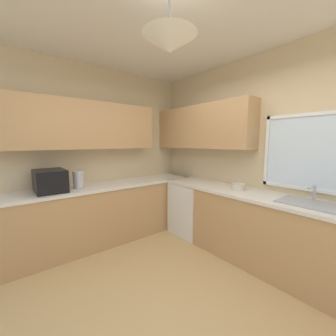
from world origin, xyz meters
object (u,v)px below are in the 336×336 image
at_px(microwave, 50,181).
at_px(sink_assembly, 308,203).
at_px(dishwasher, 192,208).
at_px(kettle, 78,180).
at_px(bowl, 238,187).

distance_m(microwave, sink_assembly, 3.11).
height_order(dishwasher, kettle, kettle).
bearing_deg(sink_assembly, dishwasher, -178.74).
bearing_deg(microwave, bowl, 53.54).
bearing_deg(kettle, sink_assembly, 35.99).
bearing_deg(sink_assembly, kettle, -144.01).
height_order(kettle, sink_assembly, kettle).
height_order(dishwasher, sink_assembly, sink_assembly).
relative_size(microwave, kettle, 1.93).
xyz_separation_m(dishwasher, bowl, (0.84, 0.03, 0.52)).
distance_m(sink_assembly, bowl, 0.84).
xyz_separation_m(microwave, kettle, (0.02, 0.35, -0.02)).
bearing_deg(microwave, dishwasher, 71.75).
xyz_separation_m(microwave, bowl, (1.50, 2.03, -0.10)).
distance_m(dishwasher, sink_assembly, 1.75).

